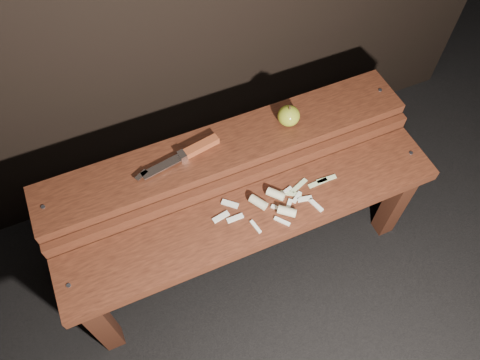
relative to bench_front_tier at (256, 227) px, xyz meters
name	(u,v)px	position (x,y,z in m)	size (l,w,h in m)	color
ground	(246,256)	(0.00, 0.06, -0.35)	(60.00, 60.00, 0.00)	black
bench_front_tier	(256,227)	(0.00, 0.00, 0.00)	(1.20, 0.20, 0.42)	#35180D
bench_rear_tier	(227,161)	(0.00, 0.23, 0.06)	(1.20, 0.21, 0.50)	#35180D
apple	(289,116)	(0.21, 0.23, 0.18)	(0.07, 0.07, 0.08)	olive
knife	(191,151)	(-0.11, 0.24, 0.16)	(0.28, 0.07, 0.02)	brown
apple_scraps	(276,203)	(0.07, 0.02, 0.08)	(0.41, 0.16, 0.03)	beige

